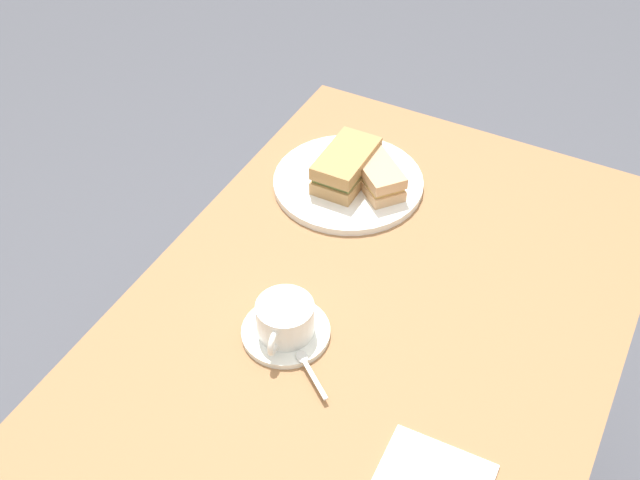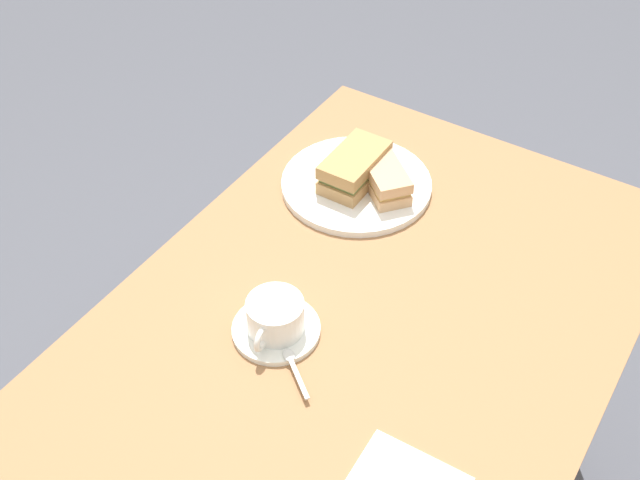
{
  "view_description": "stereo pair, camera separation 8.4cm",
  "coord_description": "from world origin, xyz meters",
  "px_view_note": "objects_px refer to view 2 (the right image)",
  "views": [
    {
      "loc": [
        -0.76,
        -0.32,
        1.75
      ],
      "look_at": [
        0.12,
        0.14,
        0.8
      ],
      "focal_mm": 44.61,
      "sensor_mm": 36.0,
      "label": 1
    },
    {
      "loc": [
        -0.72,
        -0.39,
        1.75
      ],
      "look_at": [
        0.12,
        0.14,
        0.8
      ],
      "focal_mm": 44.61,
      "sensor_mm": 36.0,
      "label": 2
    }
  ],
  "objects_px": {
    "coffee_saucer": "(276,329)",
    "coffee_cup": "(275,315)",
    "sandwich_back": "(384,178)",
    "sandwich_plate": "(356,184)",
    "spoon": "(293,365)",
    "sandwich_front": "(355,167)",
    "dining_table": "(353,380)"
  },
  "relations": [
    {
      "from": "sandwich_plate",
      "to": "coffee_cup",
      "type": "height_order",
      "value": "coffee_cup"
    },
    {
      "from": "coffee_saucer",
      "to": "coffee_cup",
      "type": "height_order",
      "value": "coffee_cup"
    },
    {
      "from": "dining_table",
      "to": "spoon",
      "type": "relative_size",
      "value": 13.8
    },
    {
      "from": "dining_table",
      "to": "coffee_saucer",
      "type": "distance_m",
      "value": 0.19
    },
    {
      "from": "sandwich_plate",
      "to": "coffee_cup",
      "type": "relative_size",
      "value": 2.46
    },
    {
      "from": "sandwich_back",
      "to": "coffee_cup",
      "type": "relative_size",
      "value": 1.2
    },
    {
      "from": "dining_table",
      "to": "sandwich_back",
      "type": "height_order",
      "value": "sandwich_back"
    },
    {
      "from": "sandwich_back",
      "to": "coffee_cup",
      "type": "bearing_deg",
      "value": -176.76
    },
    {
      "from": "coffee_saucer",
      "to": "sandwich_plate",
      "type": "bearing_deg",
      "value": 11.32
    },
    {
      "from": "coffee_cup",
      "to": "dining_table",
      "type": "bearing_deg",
      "value": -54.58
    },
    {
      "from": "sandwich_front",
      "to": "coffee_saucer",
      "type": "distance_m",
      "value": 0.39
    },
    {
      "from": "coffee_saucer",
      "to": "spoon",
      "type": "height_order",
      "value": "spoon"
    },
    {
      "from": "coffee_cup",
      "to": "spoon",
      "type": "distance_m",
      "value": 0.08
    },
    {
      "from": "coffee_saucer",
      "to": "coffee_cup",
      "type": "relative_size",
      "value": 1.21
    },
    {
      "from": "sandwich_front",
      "to": "spoon",
      "type": "bearing_deg",
      "value": -161.14
    },
    {
      "from": "coffee_saucer",
      "to": "sandwich_back",
      "type": "bearing_deg",
      "value": 3.21
    },
    {
      "from": "sandwich_plate",
      "to": "sandwich_front",
      "type": "xyz_separation_m",
      "value": [
        0.0,
        0.01,
        0.04
      ]
    },
    {
      "from": "sandwich_plate",
      "to": "coffee_saucer",
      "type": "bearing_deg",
      "value": -168.68
    },
    {
      "from": "sandwich_front",
      "to": "coffee_cup",
      "type": "height_order",
      "value": "sandwich_front"
    },
    {
      "from": "sandwich_front",
      "to": "sandwich_back",
      "type": "bearing_deg",
      "value": -81.49
    },
    {
      "from": "spoon",
      "to": "sandwich_plate",
      "type": "bearing_deg",
      "value": 18.2
    },
    {
      "from": "sandwich_front",
      "to": "coffee_saucer",
      "type": "xyz_separation_m",
      "value": [
        -0.38,
        -0.08,
        -0.04
      ]
    },
    {
      "from": "sandwich_front",
      "to": "sandwich_back",
      "type": "relative_size",
      "value": 1.06
    },
    {
      "from": "coffee_cup",
      "to": "coffee_saucer",
      "type": "bearing_deg",
      "value": 10.02
    },
    {
      "from": "sandwich_back",
      "to": "coffee_saucer",
      "type": "xyz_separation_m",
      "value": [
        -0.39,
        -0.02,
        -0.03
      ]
    },
    {
      "from": "coffee_cup",
      "to": "spoon",
      "type": "relative_size",
      "value": 1.36
    },
    {
      "from": "coffee_cup",
      "to": "spoon",
      "type": "xyz_separation_m",
      "value": [
        -0.05,
        -0.06,
        -0.03
      ]
    },
    {
      "from": "coffee_saucer",
      "to": "dining_table",
      "type": "bearing_deg",
      "value": -55.18
    },
    {
      "from": "sandwich_front",
      "to": "coffee_saucer",
      "type": "bearing_deg",
      "value": -167.88
    },
    {
      "from": "dining_table",
      "to": "sandwich_back",
      "type": "xyz_separation_m",
      "value": [
        0.31,
        0.13,
        0.18
      ]
    },
    {
      "from": "sandwich_back",
      "to": "coffee_cup",
      "type": "distance_m",
      "value": 0.39
    },
    {
      "from": "sandwich_plate",
      "to": "spoon",
      "type": "xyz_separation_m",
      "value": [
        -0.42,
        -0.14,
        0.01
      ]
    }
  ]
}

